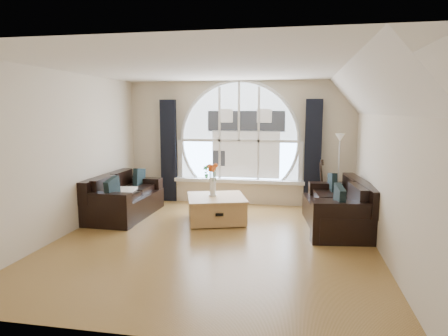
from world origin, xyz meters
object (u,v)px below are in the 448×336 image
sofa_left (125,196)px  vase_flowers (213,175)px  potted_plant (206,172)px  sofa_right (338,206)px  floor_lamp (339,173)px  guitar (321,184)px  coffee_chest (216,208)px

sofa_left → vase_flowers: (1.76, 0.02, 0.46)m
potted_plant → vase_flowers: bearing=-72.3°
sofa_right → vase_flowers: 2.32m
sofa_left → sofa_right: bearing=0.3°
sofa_right → vase_flowers: (-2.27, 0.09, 0.46)m
floor_lamp → potted_plant: floor_lamp is taller
potted_plant → guitar: bearing=-3.9°
sofa_left → coffee_chest: (1.84, -0.03, -0.14)m
sofa_left → sofa_right: 4.03m
floor_lamp → potted_plant: size_ratio=5.42×
coffee_chest → potted_plant: (-0.55, 1.51, 0.44)m
sofa_left → coffee_chest: bearing=0.5°
coffee_chest → vase_flowers: 0.61m
sofa_right → coffee_chest: sofa_right is taller
guitar → floor_lamp: bearing=-41.4°
vase_flowers → floor_lamp: size_ratio=0.44×
sofa_right → potted_plant: bearing=143.2°
coffee_chest → sofa_right: bearing=-18.7°
sofa_right → vase_flowers: bearing=170.4°
vase_flowers → potted_plant: (-0.46, 1.46, -0.16)m
vase_flowers → guitar: vase_flowers is taller
sofa_left → potted_plant: bearing=50.2°
coffee_chest → potted_plant: 1.66m
sofa_right → floor_lamp: (0.12, 1.26, 0.40)m
floor_lamp → guitar: 0.45m
vase_flowers → potted_plant: 1.54m
vase_flowers → coffee_chest: bearing=-30.3°
coffee_chest → potted_plant: potted_plant is taller
coffee_chest → sofa_left: bearing=161.6°
sofa_left → coffee_chest: sofa_left is taller
sofa_left → vase_flowers: bearing=2.0°
coffee_chest → floor_lamp: bearing=10.3°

